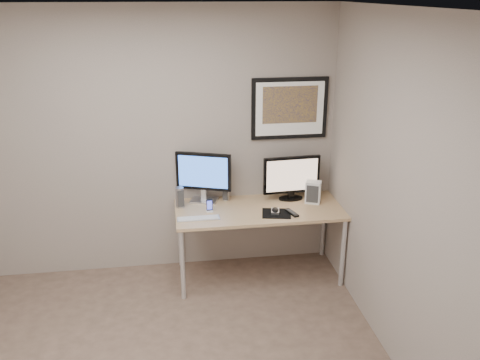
{
  "coord_description": "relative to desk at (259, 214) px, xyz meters",
  "views": [
    {
      "loc": [
        0.17,
        -3.05,
        2.7
      ],
      "look_at": [
        0.78,
        1.1,
        1.13
      ],
      "focal_mm": 38.0,
      "sensor_mm": 36.0,
      "label": 1
    }
  ],
  "objects": [
    {
      "name": "remote",
      "position": [
        0.28,
        -0.17,
        0.08
      ],
      "size": [
        0.1,
        0.19,
        0.02
      ],
      "primitive_type": "cube",
      "rotation": [
        0.0,
        0.0,
        0.32
      ],
      "color": "black",
      "rests_on": "desk"
    },
    {
      "name": "room",
      "position": [
        -1.0,
        -0.9,
        0.98
      ],
      "size": [
        3.6,
        3.6,
        3.6
      ],
      "color": "white",
      "rests_on": "ground"
    },
    {
      "name": "mousepad",
      "position": [
        0.14,
        -0.15,
        0.07
      ],
      "size": [
        0.31,
        0.28,
        0.0
      ],
      "primitive_type": "cube",
      "rotation": [
        0.0,
        0.0,
        -0.19
      ],
      "color": "black",
      "rests_on": "desk"
    },
    {
      "name": "framed_art",
      "position": [
        0.35,
        0.33,
        0.96
      ],
      "size": [
        0.75,
        0.04,
        0.6
      ],
      "color": "black",
      "rests_on": "room"
    },
    {
      "name": "fan_unit",
      "position": [
        0.55,
        0.06,
        0.18
      ],
      "size": [
        0.17,
        0.16,
        0.22
      ],
      "primitive_type": "cube",
      "rotation": [
        0.0,
        0.0,
        -0.42
      ],
      "color": "white",
      "rests_on": "desk"
    },
    {
      "name": "speaker_left",
      "position": [
        -0.75,
        0.14,
        0.17
      ],
      "size": [
        0.1,
        0.1,
        0.2
      ],
      "primitive_type": "cylinder",
      "rotation": [
        0.0,
        0.0,
        0.25
      ],
      "color": "#AFAFB4",
      "rests_on": "desk"
    },
    {
      "name": "monitor_tv",
      "position": [
        0.36,
        0.17,
        0.3
      ],
      "size": [
        0.57,
        0.15,
        0.45
      ],
      "rotation": [
        0.0,
        0.0,
        0.06
      ],
      "color": "black",
      "rests_on": "desk"
    },
    {
      "name": "speaker_right",
      "position": [
        -0.29,
        0.25,
        0.15
      ],
      "size": [
        0.08,
        0.08,
        0.17
      ],
      "primitive_type": "cylinder",
      "rotation": [
        0.0,
        0.0,
        -0.27
      ],
      "color": "#AFAFB4",
      "rests_on": "desk"
    },
    {
      "name": "mouse",
      "position": [
        0.13,
        -0.12,
        0.09
      ],
      "size": [
        0.09,
        0.13,
        0.04
      ],
      "primitive_type": "ellipsoid",
      "rotation": [
        0.0,
        0.0,
        -0.21
      ],
      "color": "black",
      "rests_on": "mousepad"
    },
    {
      "name": "monitor_large",
      "position": [
        -0.51,
        0.25,
        0.34
      ],
      "size": [
        0.53,
        0.25,
        0.5
      ],
      "rotation": [
        0.0,
        0.0,
        -0.35
      ],
      "color": "#AFAFB4",
      "rests_on": "desk"
    },
    {
      "name": "phone_dock",
      "position": [
        -0.48,
        -0.01,
        0.13
      ],
      "size": [
        0.06,
        0.06,
        0.13
      ],
      "primitive_type": "cube",
      "rotation": [
        0.0,
        0.0,
        0.09
      ],
      "color": "black",
      "rests_on": "desk"
    },
    {
      "name": "desk",
      "position": [
        0.0,
        0.0,
        0.0
      ],
      "size": [
        1.6,
        0.7,
        0.73
      ],
      "color": "#99674A",
      "rests_on": "floor"
    },
    {
      "name": "keyboard",
      "position": [
        -0.6,
        -0.16,
        0.07
      ],
      "size": [
        0.39,
        0.11,
        0.01
      ],
      "primitive_type": "cube",
      "rotation": [
        0.0,
        0.0,
        0.01
      ],
      "color": "#BCBCC1",
      "rests_on": "desk"
    }
  ]
}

